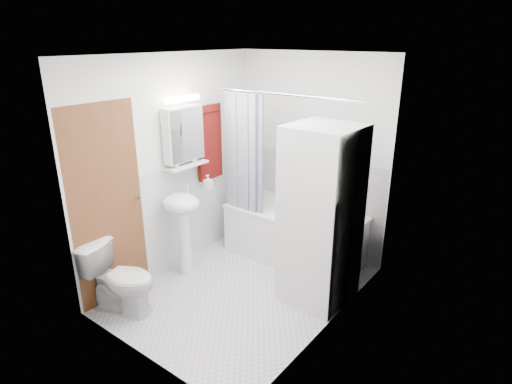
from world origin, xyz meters
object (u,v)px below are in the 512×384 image
Objects in this scene: bathtub at (295,232)px; washer_dryer at (320,216)px; sink at (182,216)px; toilet at (121,279)px.

washer_dryer reaches higher than bathtub.
sink is 1.53m from washer_dryer.
washer_dryer reaches higher than toilet.
washer_dryer is (1.43, 0.50, 0.20)m from sink.
washer_dryer reaches higher than sink.
bathtub is 0.90× the size of washer_dryer.
washer_dryer is (0.63, -0.56, 0.56)m from bathtub.
bathtub is at bearing 140.89° from washer_dryer.
sink is at bearing -127.18° from bathtub.
toilet is at bearing -111.71° from bathtub.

